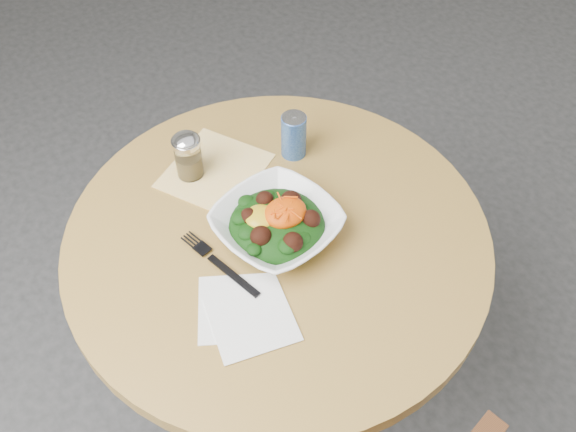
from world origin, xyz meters
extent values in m
plane|color=#2B2B2E|center=(0.00, 0.00, 0.00)|extent=(6.00, 6.00, 0.00)
cylinder|color=black|center=(0.00, 0.00, 0.01)|extent=(0.52, 0.52, 0.03)
cylinder|color=black|center=(0.00, 0.00, 0.35)|extent=(0.10, 0.10, 0.71)
cylinder|color=#AF863F|center=(0.00, 0.00, 0.73)|extent=(0.90, 0.90, 0.04)
cube|color=orange|center=(-0.02, 0.23, 0.75)|extent=(0.29, 0.28, 0.00)
cube|color=white|center=(-0.16, -0.11, 0.75)|extent=(0.21, 0.21, 0.00)
cube|color=white|center=(-0.16, -0.15, 0.75)|extent=(0.19, 0.19, 0.00)
imported|color=white|center=(0.00, 0.00, 0.78)|extent=(0.29, 0.29, 0.06)
ellipsoid|color=black|center=(0.00, 0.00, 0.78)|extent=(0.20, 0.20, 0.07)
ellipsoid|color=gold|center=(-0.03, 0.02, 0.81)|extent=(0.06, 0.06, 0.02)
ellipsoid|color=orange|center=(0.02, -0.01, 0.82)|extent=(0.09, 0.08, 0.04)
cube|color=black|center=(-0.13, -0.04, 0.76)|extent=(0.04, 0.14, 0.00)
cube|color=black|center=(-0.16, 0.06, 0.76)|extent=(0.04, 0.08, 0.00)
cylinder|color=silver|center=(-0.07, 0.25, 0.80)|extent=(0.06, 0.06, 0.09)
cylinder|color=#A48C4C|center=(-0.07, 0.25, 0.78)|extent=(0.05, 0.05, 0.05)
cylinder|color=silver|center=(-0.07, 0.25, 0.85)|extent=(0.06, 0.06, 0.01)
ellipsoid|color=silver|center=(-0.07, 0.25, 0.85)|extent=(0.06, 0.06, 0.03)
cylinder|color=navy|center=(0.17, 0.18, 0.80)|extent=(0.06, 0.06, 0.11)
cylinder|color=silver|center=(0.17, 0.18, 0.86)|extent=(0.05, 0.05, 0.00)
cube|color=silver|center=(0.17, 0.19, 0.86)|extent=(0.02, 0.02, 0.00)
camera|label=1|loc=(-0.46, -0.71, 1.81)|focal=40.00mm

